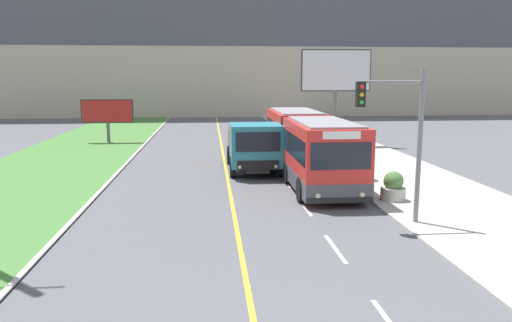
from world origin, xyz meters
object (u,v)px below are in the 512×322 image
(dump_truck, at_px, (254,147))
(city_bus, at_px, (308,146))
(billboard_small, at_px, (107,112))
(planter_round_near, at_px, (393,187))
(planter_round_second, at_px, (363,169))
(traffic_light_mast, at_px, (400,127))
(billboard_large, at_px, (336,74))

(dump_truck, bearing_deg, city_bus, -27.73)
(dump_truck, height_order, billboard_small, billboard_small)
(planter_round_near, distance_m, planter_round_second, 3.92)
(planter_round_near, xyz_separation_m, planter_round_second, (-0.02, 3.92, 0.03))
(dump_truck, distance_m, traffic_light_mast, 10.56)
(billboard_large, height_order, planter_round_near, billboard_large)
(billboard_small, distance_m, planter_round_second, 21.40)
(traffic_light_mast, height_order, billboard_large, billboard_large)
(traffic_light_mast, bearing_deg, billboard_large, 81.98)
(billboard_small, bearing_deg, dump_truck, -52.29)
(traffic_light_mast, height_order, planter_round_near, traffic_light_mast)
(dump_truck, xyz_separation_m, billboard_small, (-9.84, 12.73, 0.97))
(billboard_small, distance_m, planter_round_near, 24.38)
(planter_round_second, bearing_deg, city_bus, 151.40)
(city_bus, relative_size, dump_truck, 1.90)
(planter_round_near, bearing_deg, city_bus, 114.97)
(traffic_light_mast, bearing_deg, dump_truck, 112.29)
(city_bus, distance_m, billboard_large, 12.09)
(city_bus, relative_size, planter_round_second, 10.47)
(city_bus, xyz_separation_m, traffic_light_mast, (1.40, -8.26, 1.75))
(planter_round_near, bearing_deg, dump_truck, 127.12)
(dump_truck, relative_size, traffic_light_mast, 1.30)
(planter_round_near, relative_size, planter_round_second, 0.95)
(planter_round_near, bearing_deg, billboard_small, 127.51)
(billboard_small, bearing_deg, billboard_large, -11.16)
(planter_round_second, bearing_deg, billboard_small, 133.88)
(dump_truck, xyz_separation_m, planter_round_near, (4.97, -6.56, -0.74))
(billboard_small, xyz_separation_m, planter_round_near, (14.81, -19.29, -1.71))
(dump_truck, xyz_separation_m, traffic_light_mast, (3.93, -9.59, 1.99))
(planter_round_near, bearing_deg, traffic_light_mast, -108.88)
(city_bus, distance_m, planter_round_second, 2.91)
(dump_truck, relative_size, planter_round_second, 5.51)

